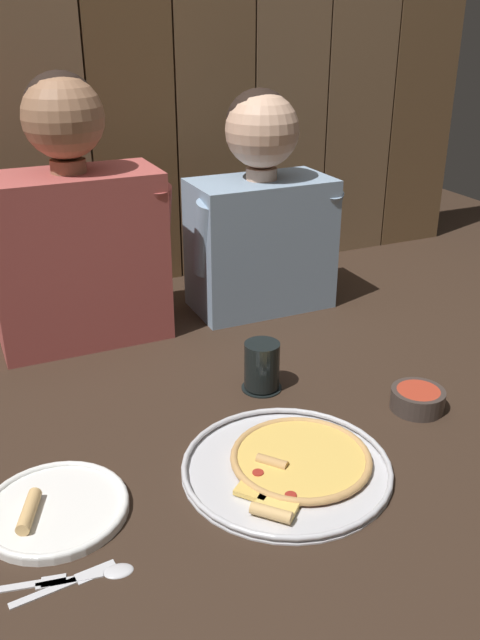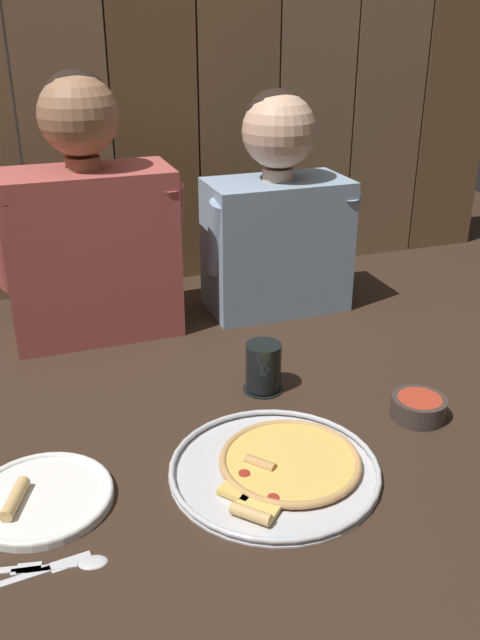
# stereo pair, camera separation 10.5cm
# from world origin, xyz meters

# --- Properties ---
(ground_plane) EXTENTS (3.20, 3.20, 0.00)m
(ground_plane) POSITION_xyz_m (0.00, 0.00, 0.00)
(ground_plane) COLOR #332319
(pizza_tray) EXTENTS (0.37, 0.37, 0.03)m
(pizza_tray) POSITION_xyz_m (-0.03, -0.16, 0.01)
(pizza_tray) COLOR silver
(pizza_tray) RESTS_ON ground
(dinner_plate) EXTENTS (0.24, 0.24, 0.03)m
(dinner_plate) POSITION_xyz_m (-0.43, -0.10, 0.01)
(dinner_plate) COLOR white
(dinner_plate) RESTS_ON ground
(drinking_glass) EXTENTS (0.09, 0.09, 0.11)m
(drinking_glass) POSITION_xyz_m (0.05, 0.12, 0.05)
(drinking_glass) COLOR black
(drinking_glass) RESTS_ON ground
(dipping_bowl) EXTENTS (0.11, 0.11, 0.04)m
(dipping_bowl) POSITION_xyz_m (0.30, -0.09, 0.02)
(dipping_bowl) COLOR #3D332D
(dipping_bowl) RESTS_ON ground
(table_fork) EXTENTS (0.13, 0.04, 0.01)m
(table_fork) POSITION_xyz_m (-0.50, -0.24, 0.00)
(table_fork) COLOR silver
(table_fork) RESTS_ON ground
(table_knife) EXTENTS (0.16, 0.03, 0.01)m
(table_knife) POSITION_xyz_m (-0.45, -0.26, 0.00)
(table_knife) COLOR silver
(table_knife) RESTS_ON ground
(table_spoon) EXTENTS (0.14, 0.04, 0.01)m
(table_spoon) POSITION_xyz_m (-0.40, -0.27, 0.00)
(table_spoon) COLOR silver
(table_spoon) RESTS_ON ground
(diner_left) EXTENTS (0.44, 0.20, 0.63)m
(diner_left) POSITION_xyz_m (-0.24, 0.53, 0.29)
(diner_left) COLOR #AD4C47
(diner_left) RESTS_ON ground
(diner_right) EXTENTS (0.40, 0.21, 0.57)m
(diner_right) POSITION_xyz_m (0.24, 0.53, 0.27)
(diner_right) COLOR #849EB7
(diner_right) RESTS_ON ground
(wooden_backdrop_wall) EXTENTS (2.19, 0.03, 1.36)m
(wooden_backdrop_wall) POSITION_xyz_m (-0.00, 0.84, 0.68)
(wooden_backdrop_wall) COLOR brown
(wooden_backdrop_wall) RESTS_ON ground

